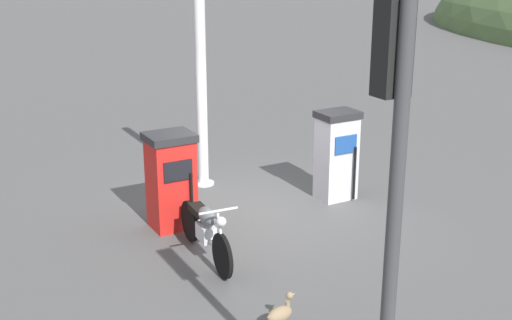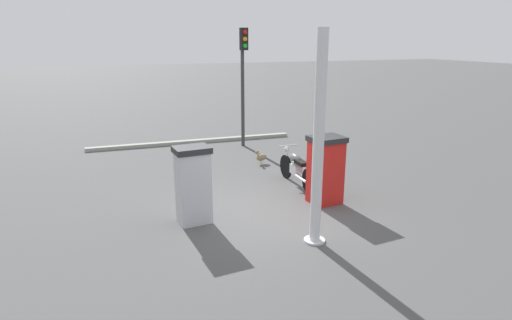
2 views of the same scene
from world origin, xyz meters
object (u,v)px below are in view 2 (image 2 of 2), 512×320
(canopy_support_pole, at_px, (318,146))
(wandering_duck, at_px, (261,157))
(motorcycle_near_pump, at_px, (296,167))
(fuel_pump_far, at_px, (193,185))
(fuel_pump_near, at_px, (325,169))
(roadside_traffic_light, at_px, (243,68))

(canopy_support_pole, bearing_deg, wandering_duck, -10.78)
(motorcycle_near_pump, xyz_separation_m, canopy_support_pole, (-3.02, 1.10, 1.37))
(fuel_pump_far, bearing_deg, fuel_pump_near, -90.00)
(motorcycle_near_pump, xyz_separation_m, roadside_traffic_light, (4.46, -0.14, 2.26))
(fuel_pump_near, distance_m, motorcycle_near_pump, 1.37)
(fuel_pump_far, distance_m, motorcycle_near_pump, 3.30)
(wandering_duck, bearing_deg, motorcycle_near_pump, -176.90)
(fuel_pump_far, bearing_deg, roadside_traffic_light, -28.46)
(wandering_duck, distance_m, roadside_traffic_light, 3.43)
(canopy_support_pole, bearing_deg, roadside_traffic_light, -9.43)
(fuel_pump_far, distance_m, roadside_traffic_light, 6.86)
(fuel_pump_near, distance_m, roadside_traffic_light, 6.11)
(motorcycle_near_pump, bearing_deg, fuel_pump_near, -176.90)
(roadside_traffic_light, distance_m, canopy_support_pole, 7.63)
(roadside_traffic_light, bearing_deg, motorcycle_near_pump, 178.17)
(fuel_pump_near, height_order, fuel_pump_far, fuel_pump_far)
(canopy_support_pole, bearing_deg, fuel_pump_near, -34.80)
(fuel_pump_near, relative_size, roadside_traffic_light, 0.39)
(motorcycle_near_pump, distance_m, canopy_support_pole, 3.49)
(roadside_traffic_light, bearing_deg, fuel_pump_far, 151.54)
(canopy_support_pole, bearing_deg, fuel_pump_far, 48.39)
(fuel_pump_near, height_order, motorcycle_near_pump, fuel_pump_near)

